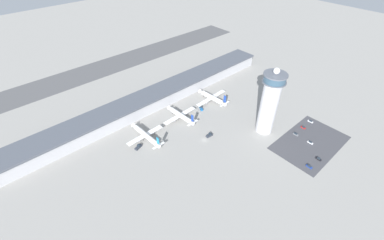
{
  "coord_description": "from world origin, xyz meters",
  "views": [
    {
      "loc": [
        -111.71,
        -109.23,
        145.88
      ],
      "look_at": [
        3.78,
        19.77,
        7.63
      ],
      "focal_mm": 24.0,
      "sensor_mm": 36.0,
      "label": 1
    }
  ],
  "objects_px": {
    "service_truck_fuel": "(201,108)",
    "car_maroon_suv": "(310,142)",
    "airplane_gate_charlie": "(212,98)",
    "service_truck_baggage": "(209,135)",
    "car_green_van": "(296,134)",
    "airplane_gate_alpha": "(146,135)",
    "airplane_gate_bravo": "(180,115)",
    "service_truck_catering": "(138,147)",
    "car_navy_sedan": "(309,166)",
    "control_tower": "(269,102)",
    "car_yellow_taxi": "(319,159)",
    "car_red_hatchback": "(310,121)",
    "car_grey_coupe": "(303,127)"
  },
  "relations": [
    {
      "from": "airplane_gate_charlie",
      "to": "service_truck_baggage",
      "type": "distance_m",
      "value": 52.96
    },
    {
      "from": "airplane_gate_alpha",
      "to": "car_navy_sedan",
      "type": "distance_m",
      "value": 128.84
    },
    {
      "from": "service_truck_fuel",
      "to": "car_navy_sedan",
      "type": "distance_m",
      "value": 106.92
    },
    {
      "from": "airplane_gate_charlie",
      "to": "car_green_van",
      "type": "distance_m",
      "value": 85.06
    },
    {
      "from": "airplane_gate_charlie",
      "to": "car_red_hatchback",
      "type": "relative_size",
      "value": 8.03
    },
    {
      "from": "service_truck_catering",
      "to": "service_truck_baggage",
      "type": "bearing_deg",
      "value": -28.45
    },
    {
      "from": "airplane_gate_alpha",
      "to": "car_green_van",
      "type": "bearing_deg",
      "value": -39.42
    },
    {
      "from": "airplane_gate_bravo",
      "to": "airplane_gate_charlie",
      "type": "bearing_deg",
      "value": 1.89
    },
    {
      "from": "airplane_gate_bravo",
      "to": "car_navy_sedan",
      "type": "height_order",
      "value": "airplane_gate_bravo"
    },
    {
      "from": "control_tower",
      "to": "car_green_van",
      "type": "distance_m",
      "value": 39.03
    },
    {
      "from": "service_truck_fuel",
      "to": "car_grey_coupe",
      "type": "distance_m",
      "value": 93.31
    },
    {
      "from": "car_maroon_suv",
      "to": "car_yellow_taxi",
      "type": "bearing_deg",
      "value": -132.67
    },
    {
      "from": "airplane_gate_charlie",
      "to": "service_truck_baggage",
      "type": "xyz_separation_m",
      "value": [
        -39.01,
        -35.69,
        -3.08
      ]
    },
    {
      "from": "car_green_van",
      "to": "car_red_hatchback",
      "type": "height_order",
      "value": "car_green_van"
    },
    {
      "from": "service_truck_fuel",
      "to": "service_truck_baggage",
      "type": "bearing_deg",
      "value": -123.33
    },
    {
      "from": "airplane_gate_alpha",
      "to": "car_yellow_taxi",
      "type": "height_order",
      "value": "airplane_gate_alpha"
    },
    {
      "from": "control_tower",
      "to": "airplane_gate_alpha",
      "type": "xyz_separation_m",
      "value": [
        -82.69,
        58.12,
        -24.68
      ]
    },
    {
      "from": "service_truck_baggage",
      "to": "car_maroon_suv",
      "type": "bearing_deg",
      "value": -47.52
    },
    {
      "from": "airplane_gate_charlie",
      "to": "car_navy_sedan",
      "type": "bearing_deg",
      "value": -94.1
    },
    {
      "from": "airplane_gate_alpha",
      "to": "airplane_gate_bravo",
      "type": "xyz_separation_m",
      "value": [
        38.6,
        1.5,
        -0.0
      ]
    },
    {
      "from": "airplane_gate_bravo",
      "to": "airplane_gate_alpha",
      "type": "bearing_deg",
      "value": -177.78
    },
    {
      "from": "service_truck_fuel",
      "to": "car_navy_sedan",
      "type": "xyz_separation_m",
      "value": [
        9.43,
        -106.5,
        -0.43
      ]
    },
    {
      "from": "car_red_hatchback",
      "to": "control_tower",
      "type": "bearing_deg",
      "value": 151.71
    },
    {
      "from": "airplane_gate_bravo",
      "to": "service_truck_baggage",
      "type": "relative_size",
      "value": 5.75
    },
    {
      "from": "airplane_gate_alpha",
      "to": "service_truck_fuel",
      "type": "bearing_deg",
      "value": 0.25
    },
    {
      "from": "airplane_gate_alpha",
      "to": "car_green_van",
      "type": "relative_size",
      "value": 7.72
    },
    {
      "from": "car_maroon_suv",
      "to": "car_yellow_taxi",
      "type": "height_order",
      "value": "car_yellow_taxi"
    },
    {
      "from": "service_truck_baggage",
      "to": "car_yellow_taxi",
      "type": "height_order",
      "value": "service_truck_baggage"
    },
    {
      "from": "service_truck_catering",
      "to": "airplane_gate_charlie",
      "type": "bearing_deg",
      "value": 4.71
    },
    {
      "from": "service_truck_catering",
      "to": "car_navy_sedan",
      "type": "height_order",
      "value": "service_truck_catering"
    },
    {
      "from": "control_tower",
      "to": "car_maroon_suv",
      "type": "relative_size",
      "value": 12.66
    },
    {
      "from": "airplane_gate_charlie",
      "to": "service_truck_fuel",
      "type": "height_order",
      "value": "airplane_gate_charlie"
    },
    {
      "from": "airplane_gate_charlie",
      "to": "control_tower",
      "type": "bearing_deg",
      "value": -88.07
    },
    {
      "from": "airplane_gate_alpha",
      "to": "car_navy_sedan",
      "type": "relative_size",
      "value": 7.71
    },
    {
      "from": "airplane_gate_alpha",
      "to": "airplane_gate_bravo",
      "type": "height_order",
      "value": "airplane_gate_bravo"
    },
    {
      "from": "car_grey_coupe",
      "to": "service_truck_fuel",
      "type": "bearing_deg",
      "value": 120.53
    },
    {
      "from": "car_maroon_suv",
      "to": "car_red_hatchback",
      "type": "height_order",
      "value": "car_maroon_suv"
    },
    {
      "from": "control_tower",
      "to": "service_truck_baggage",
      "type": "height_order",
      "value": "control_tower"
    },
    {
      "from": "service_truck_catering",
      "to": "airplane_gate_alpha",
      "type": "bearing_deg",
      "value": 23.95
    },
    {
      "from": "airplane_gate_charlie",
      "to": "service_truck_fuel",
      "type": "distance_m",
      "value": 17.73
    },
    {
      "from": "airplane_gate_charlie",
      "to": "service_truck_catering",
      "type": "distance_m",
      "value": 91.39
    },
    {
      "from": "service_truck_baggage",
      "to": "car_maroon_suv",
      "type": "height_order",
      "value": "service_truck_baggage"
    },
    {
      "from": "car_yellow_taxi",
      "to": "car_grey_coupe",
      "type": "relative_size",
      "value": 1.06
    },
    {
      "from": "airplane_gate_charlie",
      "to": "car_yellow_taxi",
      "type": "height_order",
      "value": "airplane_gate_charlie"
    },
    {
      "from": "airplane_gate_alpha",
      "to": "car_maroon_suv",
      "type": "distance_m",
      "value": 135.34
    },
    {
      "from": "service_truck_fuel",
      "to": "car_maroon_suv",
      "type": "bearing_deg",
      "value": -70.07
    },
    {
      "from": "control_tower",
      "to": "service_truck_catering",
      "type": "bearing_deg",
      "value": 150.11
    },
    {
      "from": "service_truck_fuel",
      "to": "service_truck_catering",
      "type": "bearing_deg",
      "value": -176.21
    },
    {
      "from": "service_truck_fuel",
      "to": "car_yellow_taxi",
      "type": "xyz_separation_m",
      "value": [
        21.78,
        -107.46,
        -0.4
      ]
    },
    {
      "from": "service_truck_fuel",
      "to": "airplane_gate_charlie",
      "type": "bearing_deg",
      "value": 8.59
    }
  ]
}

